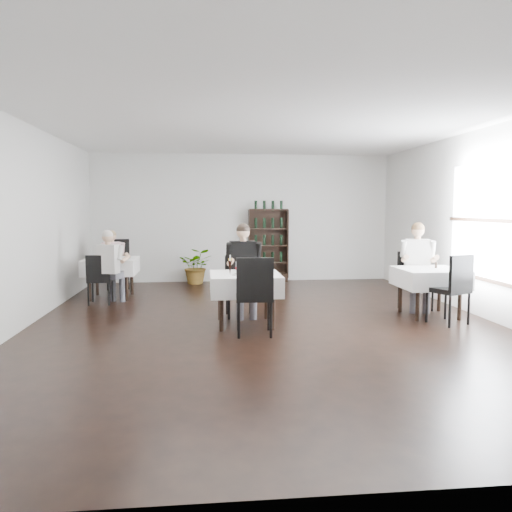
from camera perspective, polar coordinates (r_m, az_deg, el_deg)
The scene contains 24 objects.
room_shell at distance 7.36m, azimuth 1.06°, elevation 3.64°, with size 9.00×9.00×9.00m.
window_right at distance 8.52m, azimuth 25.03°, elevation 3.38°, with size 0.06×2.30×1.85m.
wine_shelf at distance 11.75m, azimuth 1.42°, elevation 1.15°, with size 0.90×0.28×1.75m.
main_table at distance 7.41m, azimuth -1.25°, elevation -3.17°, with size 1.03×1.03×0.77m.
left_table at distance 10.03m, azimuth -16.24°, elevation -1.12°, with size 0.98×0.98×0.77m.
right_table at distance 8.48m, azimuth 19.23°, elevation -2.38°, with size 0.98×0.98×0.77m.
potted_tree at distance 11.52m, azimuth -6.79°, elevation -1.14°, with size 0.74×0.64×0.83m, color #20551D.
main_chair_far at distance 8.07m, azimuth -1.93°, elevation -2.95°, with size 0.46×0.46×0.97m.
main_chair_near at distance 6.76m, azimuth -0.17°, elevation -4.02°, with size 0.52×0.53×1.09m.
left_chair_far at distance 10.86m, azimuth -15.46°, elevation -0.62°, with size 0.61×0.61×1.08m.
left_chair_near at distance 9.41m, azimuth -17.47°, elevation -2.21°, with size 0.41×0.42×0.91m.
right_chair_far at distance 9.01m, azimuth 17.52°, elevation -2.24°, with size 0.54×0.54×0.99m.
right_chair_near at distance 7.98m, azimuth 21.62°, elevation -3.07°, with size 0.64×0.64×1.06m.
diner_main at distance 7.99m, azimuth -1.40°, elevation -0.75°, with size 0.58×0.59×1.50m.
diner_left_far at distance 10.66m, azimuth -16.03°, elevation -0.06°, with size 0.58×0.61×1.29m.
diner_left_near at distance 9.37m, azimuth -16.34°, elevation -0.57°, with size 0.57×0.61×1.35m.
diner_right_far at distance 8.91m, azimuth 18.00°, elevation -0.37°, with size 0.62×0.65×1.50m.
plate_far at distance 7.67m, azimuth -0.91°, elevation -1.63°, with size 0.31×0.31×0.07m.
plate_near at distance 7.25m, azimuth -1.54°, elevation -2.04°, with size 0.31×0.31×0.07m.
pilsner_dark at distance 7.27m, azimuth -2.99°, elevation -1.33°, with size 0.06×0.06×0.26m.
pilsner_lager at distance 7.47m, azimuth -2.96°, elevation -1.10°, with size 0.06×0.06×0.27m.
coke_bottle at distance 7.41m, azimuth -2.12°, elevation -1.31°, with size 0.06×0.06×0.23m.
napkin_cutlery at distance 7.18m, azimuth 0.70°, elevation -2.20°, with size 0.22×0.21×0.02m.
pepper_mill at distance 8.59m, azimuth 19.88°, elevation -0.97°, with size 0.04×0.04×0.10m, color black.
Camera 1 is at (-0.89, -7.31, 1.74)m, focal length 35.00 mm.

